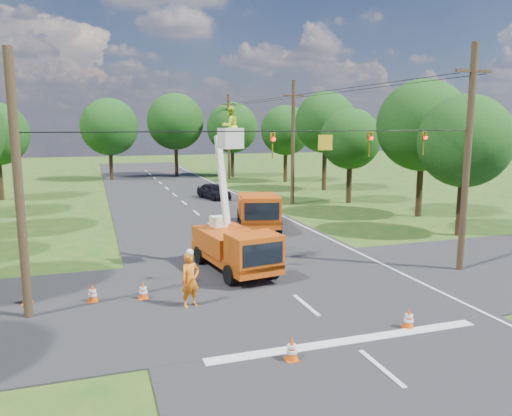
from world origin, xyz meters
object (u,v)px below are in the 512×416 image
object	(u,v)px
distant_car	(214,191)
bucket_truck	(235,238)
pole_right_near	(467,158)
tree_far_b	(175,122)
tree_far_a	(109,127)
tree_right_e	(286,130)
traffic_cone_1	(409,318)
traffic_cone_3	(143,290)
traffic_cone_5	(27,295)
tree_right_a	(465,141)
tree_far_c	(232,128)
traffic_cone_2	(267,251)
ground_worker	(190,280)
traffic_cone_0	(292,349)
pole_left	(19,188)
tree_right_b	(423,126)
pole_right_far	(229,136)
traffic_cone_6	(247,213)
tree_right_d	(325,122)
traffic_cone_4	(93,293)
tree_right_c	(350,139)
second_truck	(258,210)

from	to	relation	value
distant_car	bucket_truck	bearing A→B (deg)	-115.57
pole_right_near	tree_far_b	size ratio (longest dim) A/B	0.97
pole_right_near	tree_far_a	bearing A→B (deg)	107.43
pole_right_near	tree_far_b	bearing A→B (deg)	96.97
distant_car	tree_right_e	bearing A→B (deg)	29.00
traffic_cone_1	traffic_cone_3	bearing A→B (deg)	145.32
traffic_cone_5	tree_right_a	size ratio (longest dim) A/B	0.09
tree_far_a	tree_far_c	xyz separation A→B (m)	(14.50, -1.00, -0.13)
bucket_truck	distant_car	bearing A→B (deg)	70.51
traffic_cone_2	traffic_cone_3	bearing A→B (deg)	-147.26
traffic_cone_2	ground_worker	bearing A→B (deg)	-131.72
traffic_cone_0	pole_left	size ratio (longest dim) A/B	0.08
ground_worker	tree_far_b	world-z (taller)	tree_far_b
bucket_truck	tree_right_b	distance (m)	19.26
tree_right_b	tree_far_b	xyz separation A→B (m)	(-12.00, 33.00, 0.37)
traffic_cone_0	traffic_cone_2	bearing A→B (deg)	74.17
tree_right_a	pole_right_far	bearing A→B (deg)	98.37
bucket_truck	traffic_cone_6	size ratio (longest dim) A/B	10.31
ground_worker	pole_left	bearing A→B (deg)	151.26
traffic_cone_1	traffic_cone_5	size ratio (longest dim) A/B	1.00
traffic_cone_1	tree_far_b	xyz separation A→B (m)	(0.66, 49.89, 6.45)
traffic_cone_5	tree_far_a	bearing A→B (deg)	83.57
tree_right_a	tree_right_d	xyz separation A→B (m)	(1.30, 21.00, 1.12)
traffic_cone_0	traffic_cone_4	world-z (taller)	same
pole_right_far	pole_left	world-z (taller)	pole_right_far
pole_right_far	pole_left	size ratio (longest dim) A/B	1.11
traffic_cone_0	pole_left	bearing A→B (deg)	141.91
traffic_cone_5	tree_far_b	xyz separation A→B (m)	(12.69, 43.62, 6.45)
traffic_cone_1	tree_right_c	bearing A→B (deg)	65.56
ground_worker	tree_far_a	bearing A→B (deg)	70.27
tree_right_c	tree_far_c	world-z (taller)	tree_far_c
tree_right_a	pole_left	bearing A→B (deg)	-165.38
second_truck	traffic_cone_4	xyz separation A→B (m)	(-10.06, -10.55, -0.87)
pole_right_near	pole_left	xyz separation A→B (m)	(-18.00, 0.00, -0.61)
ground_worker	tree_right_b	world-z (taller)	tree_right_b
tree_far_c	traffic_cone_6	bearing A→B (deg)	-103.49
bucket_truck	traffic_cone_6	world-z (taller)	bucket_truck
traffic_cone_5	traffic_cone_2	bearing A→B (deg)	17.54
pole_left	tree_far_c	world-z (taller)	tree_far_c
traffic_cone_0	traffic_cone_2	distance (m)	10.91
pole_left	pole_right_far	bearing A→B (deg)	65.77
second_truck	tree_right_b	world-z (taller)	tree_right_b
traffic_cone_4	tree_right_e	bearing A→B (deg)	58.16
distant_car	pole_right_far	size ratio (longest dim) A/B	0.41
tree_far_b	pole_left	bearing A→B (deg)	-105.52
second_truck	tree_right_c	xyz separation A→B (m)	(10.54, 7.58, 4.08)
pole_right_far	tree_far_b	distance (m)	7.63
traffic_cone_3	tree_right_a	world-z (taller)	tree_right_a
pole_right_far	tree_right_c	size ratio (longest dim) A/B	1.28
pole_right_near	second_truck	bearing A→B (deg)	117.09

